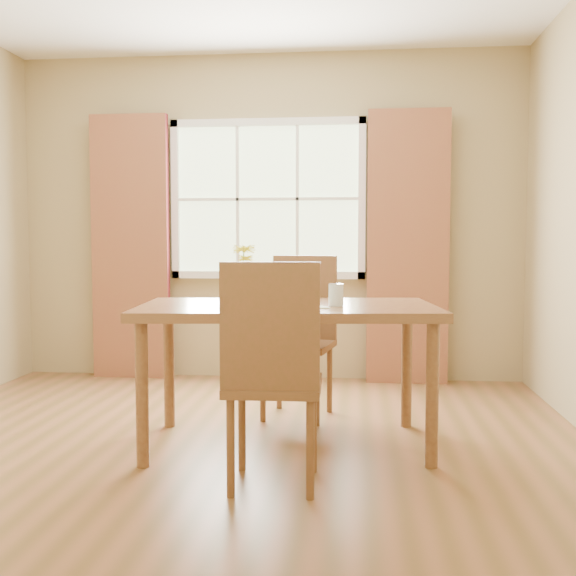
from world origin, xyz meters
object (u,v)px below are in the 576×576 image
(chair_near, at_px, (272,366))
(water_glass, at_px, (336,295))
(dining_table, at_px, (287,319))
(flower_vase, at_px, (244,267))
(croissant_sandwich, at_px, (274,291))
(chair_far, at_px, (301,328))

(chair_near, distance_m, water_glass, 0.77)
(dining_table, xyz_separation_m, water_glass, (0.27, -0.04, 0.14))
(dining_table, relative_size, water_glass, 14.06)
(water_glass, distance_m, flower_vase, 0.62)
(dining_table, xyz_separation_m, chair_near, (0.00, -0.71, -0.13))
(chair_near, distance_m, flower_vase, 1.05)
(chair_near, xyz_separation_m, croissant_sandwich, (-0.06, 0.58, 0.30))
(chair_far, xyz_separation_m, croissant_sandwich, (-0.08, -0.84, 0.30))
(chair_far, distance_m, water_glass, 0.84)
(chair_near, xyz_separation_m, water_glass, (0.27, 0.67, 0.27))
(dining_table, relative_size, croissant_sandwich, 7.87)
(water_glass, bearing_deg, chair_near, -111.87)
(croissant_sandwich, bearing_deg, water_glass, -11.70)
(chair_near, bearing_deg, flower_vase, 105.38)
(chair_far, distance_m, flower_vase, 0.72)
(chair_near, bearing_deg, water_glass, 66.57)
(croissant_sandwich, xyz_separation_m, flower_vase, (-0.22, 0.34, 0.12))
(chair_near, height_order, chair_far, chair_near)
(chair_far, bearing_deg, croissant_sandwich, -84.77)
(chair_near, bearing_deg, croissant_sandwich, 94.69)
(chair_near, height_order, water_glass, chair_near)
(dining_table, distance_m, water_glass, 0.31)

